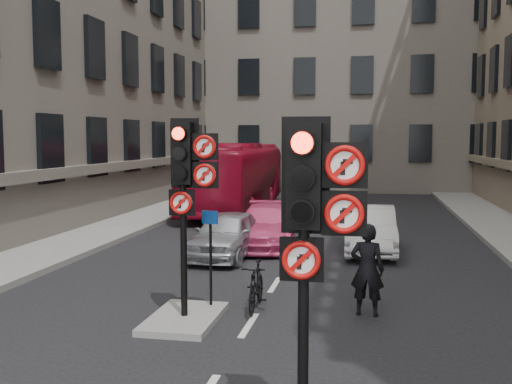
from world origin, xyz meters
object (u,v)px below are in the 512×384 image
(car_white, at_px, (370,229))
(bus_red, at_px, (237,177))
(signal_far, at_px, (187,174))
(signal_near, at_px, (312,211))
(info_sign, at_px, (210,244))
(motorcycle, at_px, (256,286))
(car_pink, at_px, (266,226))
(car_silver, at_px, (227,234))
(motorcyclist, at_px, (367,270))

(car_white, bearing_deg, bus_red, 122.39)
(signal_far, xyz_separation_m, car_white, (3.24, 7.44, -2.03))
(signal_near, relative_size, info_sign, 1.94)
(motorcycle, distance_m, info_sign, 1.22)
(signal_near, relative_size, car_pink, 0.82)
(car_silver, height_order, bus_red, bus_red)
(bus_red, bearing_deg, info_sign, -79.96)
(info_sign, bearing_deg, signal_near, -54.33)
(signal_far, bearing_deg, signal_near, -56.98)
(motorcyclist, bearing_deg, signal_near, 90.39)
(signal_near, distance_m, car_pink, 12.17)
(bus_red, bearing_deg, car_pink, -72.45)
(car_white, height_order, motorcycle, car_white)
(signal_near, distance_m, car_white, 11.62)
(car_white, relative_size, car_pink, 0.94)
(signal_far, distance_m, car_white, 8.37)
(car_pink, xyz_separation_m, motorcyclist, (3.09, -6.72, 0.25))
(car_pink, relative_size, motorcycle, 2.78)
(car_pink, bearing_deg, motorcycle, -85.73)
(signal_near, xyz_separation_m, motorcycle, (-1.54, 5.01, -2.11))
(car_silver, bearing_deg, info_sign, -76.29)
(car_silver, bearing_deg, car_pink, 70.55)
(car_silver, relative_size, car_pink, 0.87)
(signal_far, relative_size, info_sign, 1.94)
(signal_near, height_order, motorcyclist, signal_near)
(info_sign, bearing_deg, car_silver, 109.04)
(car_white, xyz_separation_m, motorcyclist, (-0.06, -6.41, 0.21))
(car_silver, relative_size, motorcyclist, 2.16)
(car_silver, height_order, motorcyclist, motorcyclist)
(car_white, bearing_deg, motorcycle, -110.30)
(car_white, xyz_separation_m, car_pink, (-3.15, 0.31, -0.04))
(signal_far, height_order, car_silver, signal_far)
(car_pink, height_order, motorcycle, car_pink)
(signal_far, xyz_separation_m, info_sign, (0.21, 0.74, -1.39))
(car_white, height_order, info_sign, info_sign)
(bus_red, bearing_deg, signal_far, -81.17)
(car_silver, bearing_deg, bus_red, 104.67)
(signal_far, xyz_separation_m, car_pink, (0.09, 7.75, -2.07))
(signal_near, bearing_deg, signal_far, 123.02)
(signal_near, relative_size, car_silver, 0.94)
(car_white, relative_size, motorcyclist, 2.31)
(car_pink, distance_m, bus_red, 9.06)
(signal_far, relative_size, car_pink, 0.82)
(motorcyclist, bearing_deg, car_pink, -58.32)
(motorcycle, bearing_deg, signal_near, -74.26)
(car_silver, distance_m, motorcyclist, 6.23)
(car_pink, relative_size, motorcyclist, 2.47)
(car_pink, height_order, motorcyclist, motorcyclist)
(bus_red, distance_m, motorcycle, 15.80)
(car_silver, distance_m, car_pink, 2.01)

